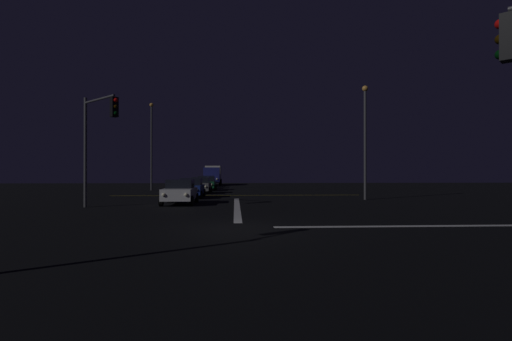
{
  "coord_description": "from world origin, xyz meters",
  "views": [
    {
      "loc": [
        -0.12,
        -14.26,
        2.02
      ],
      "look_at": [
        1.31,
        12.04,
        2.16
      ],
      "focal_mm": 27.23,
      "sensor_mm": 36.0,
      "label": 1
    }
  ],
  "objects_px": {
    "sedan_silver": "(208,181)",
    "sedan_gray": "(201,185)",
    "box_truck": "(213,174)",
    "streetlamp_left_far": "(151,140)",
    "sedan_black": "(205,182)",
    "traffic_signal_nw": "(97,131)",
    "sedan_green": "(207,183)",
    "sedan_blue": "(191,188)",
    "streetlamp_right_near": "(365,133)",
    "sedan_white": "(180,192)"
  },
  "relations": [
    {
      "from": "streetlamp_left_far",
      "to": "sedan_silver",
      "type": "bearing_deg",
      "value": 64.09
    },
    {
      "from": "sedan_white",
      "to": "sedan_gray",
      "type": "bearing_deg",
      "value": 89.2
    },
    {
      "from": "sedan_blue",
      "to": "streetlamp_left_far",
      "type": "xyz_separation_m",
      "value": [
        -5.93,
        13.12,
        4.84
      ]
    },
    {
      "from": "sedan_green",
      "to": "box_truck",
      "type": "relative_size",
      "value": 0.52
    },
    {
      "from": "sedan_gray",
      "to": "traffic_signal_nw",
      "type": "distance_m",
      "value": 16.78
    },
    {
      "from": "sedan_green",
      "to": "traffic_signal_nw",
      "type": "xyz_separation_m",
      "value": [
        -4.56,
        -22.03,
        3.56
      ]
    },
    {
      "from": "streetlamp_right_near",
      "to": "sedan_white",
      "type": "bearing_deg",
      "value": -166.04
    },
    {
      "from": "sedan_black",
      "to": "traffic_signal_nw",
      "type": "distance_m",
      "value": 27.99
    },
    {
      "from": "box_truck",
      "to": "streetlamp_left_far",
      "type": "distance_m",
      "value": 19.58
    },
    {
      "from": "sedan_green",
      "to": "streetlamp_left_far",
      "type": "xyz_separation_m",
      "value": [
        -6.26,
        0.17,
        4.84
      ]
    },
    {
      "from": "sedan_blue",
      "to": "box_truck",
      "type": "xyz_separation_m",
      "value": [
        -0.05,
        31.38,
        0.91
      ]
    },
    {
      "from": "sedan_green",
      "to": "streetlamp_right_near",
      "type": "height_order",
      "value": "streetlamp_right_near"
    },
    {
      "from": "sedan_white",
      "to": "streetlamp_right_near",
      "type": "bearing_deg",
      "value": 13.96
    },
    {
      "from": "box_truck",
      "to": "sedan_silver",
      "type": "bearing_deg",
      "value": -92.35
    },
    {
      "from": "traffic_signal_nw",
      "to": "box_truck",
      "type": "bearing_deg",
      "value": 84.1
    },
    {
      "from": "sedan_green",
      "to": "streetlamp_right_near",
      "type": "xyz_separation_m",
      "value": [
        12.82,
        -15.83,
        4.12
      ]
    },
    {
      "from": "sedan_silver",
      "to": "streetlamp_left_far",
      "type": "distance_m",
      "value": 13.71
    },
    {
      "from": "sedan_white",
      "to": "sedan_silver",
      "type": "relative_size",
      "value": 1.0
    },
    {
      "from": "streetlamp_right_near",
      "to": "sedan_silver",
      "type": "bearing_deg",
      "value": 116.07
    },
    {
      "from": "box_truck",
      "to": "streetlamp_left_far",
      "type": "relative_size",
      "value": 0.84
    },
    {
      "from": "sedan_blue",
      "to": "box_truck",
      "type": "distance_m",
      "value": 31.4
    },
    {
      "from": "sedan_blue",
      "to": "traffic_signal_nw",
      "type": "relative_size",
      "value": 0.68
    },
    {
      "from": "sedan_gray",
      "to": "sedan_green",
      "type": "distance_m",
      "value": 6.23
    },
    {
      "from": "sedan_silver",
      "to": "box_truck",
      "type": "xyz_separation_m",
      "value": [
        0.28,
        6.72,
        0.91
      ]
    },
    {
      "from": "sedan_blue",
      "to": "sedan_green",
      "type": "height_order",
      "value": "same"
    },
    {
      "from": "traffic_signal_nw",
      "to": "streetlamp_right_near",
      "type": "bearing_deg",
      "value": 19.64
    },
    {
      "from": "sedan_blue",
      "to": "streetlamp_right_near",
      "type": "distance_m",
      "value": 14.08
    },
    {
      "from": "sedan_blue",
      "to": "streetlamp_left_far",
      "type": "relative_size",
      "value": 0.44
    },
    {
      "from": "sedan_gray",
      "to": "sedan_silver",
      "type": "xyz_separation_m",
      "value": [
        -0.48,
        17.94,
        0.0
      ]
    },
    {
      "from": "sedan_black",
      "to": "streetlamp_left_far",
      "type": "xyz_separation_m",
      "value": [
        -5.61,
        -5.28,
        4.84
      ]
    },
    {
      "from": "sedan_gray",
      "to": "streetlamp_right_near",
      "type": "bearing_deg",
      "value": -36.47
    },
    {
      "from": "sedan_gray",
      "to": "sedan_black",
      "type": "distance_m",
      "value": 11.69
    },
    {
      "from": "sedan_black",
      "to": "streetlamp_right_near",
      "type": "xyz_separation_m",
      "value": [
        13.47,
        -21.28,
        4.12
      ]
    },
    {
      "from": "box_truck",
      "to": "sedan_black",
      "type": "bearing_deg",
      "value": -91.19
    },
    {
      "from": "sedan_black",
      "to": "traffic_signal_nw",
      "type": "relative_size",
      "value": 0.68
    },
    {
      "from": "sedan_silver",
      "to": "traffic_signal_nw",
      "type": "relative_size",
      "value": 0.68
    },
    {
      "from": "sedan_silver",
      "to": "streetlamp_left_far",
      "type": "height_order",
      "value": "streetlamp_left_far"
    },
    {
      "from": "sedan_gray",
      "to": "box_truck",
      "type": "relative_size",
      "value": 0.52
    },
    {
      "from": "streetlamp_left_far",
      "to": "sedan_gray",
      "type": "bearing_deg",
      "value": -46.41
    },
    {
      "from": "sedan_white",
      "to": "streetlamp_left_far",
      "type": "xyz_separation_m",
      "value": [
        -5.91,
        19.27,
        4.84
      ]
    },
    {
      "from": "sedan_black",
      "to": "box_truck",
      "type": "distance_m",
      "value": 13.02
    },
    {
      "from": "streetlamp_right_near",
      "to": "sedan_gray",
      "type": "bearing_deg",
      "value": 143.53
    },
    {
      "from": "sedan_silver",
      "to": "sedan_gray",
      "type": "bearing_deg",
      "value": -88.46
    },
    {
      "from": "sedan_green",
      "to": "streetlamp_left_far",
      "type": "relative_size",
      "value": 0.44
    },
    {
      "from": "sedan_white",
      "to": "streetlamp_left_far",
      "type": "distance_m",
      "value": 20.73
    },
    {
      "from": "sedan_green",
      "to": "box_truck",
      "type": "distance_m",
      "value": 18.46
    },
    {
      "from": "sedan_white",
      "to": "sedan_silver",
      "type": "xyz_separation_m",
      "value": [
        -0.3,
        30.82,
        0.0
      ]
    },
    {
      "from": "sedan_gray",
      "to": "streetlamp_right_near",
      "type": "height_order",
      "value": "streetlamp_right_near"
    },
    {
      "from": "sedan_gray",
      "to": "sedan_blue",
      "type": "bearing_deg",
      "value": -91.37
    },
    {
      "from": "sedan_white",
      "to": "sedan_silver",
      "type": "distance_m",
      "value": 30.82
    }
  ]
}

